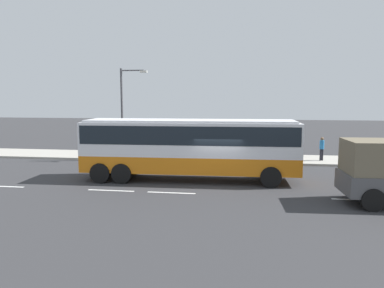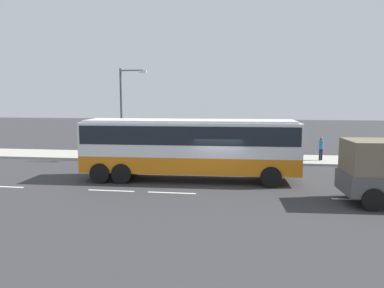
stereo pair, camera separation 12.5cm
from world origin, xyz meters
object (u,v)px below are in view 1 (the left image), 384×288
(street_lamp, at_px, (125,106))
(coach_bus, at_px, (190,143))
(pedestrian_near_curb, at_px, (322,147))
(pedestrian_at_crossing, at_px, (246,148))

(street_lamp, bearing_deg, coach_bus, -46.73)
(coach_bus, relative_size, pedestrian_near_curb, 7.16)
(pedestrian_at_crossing, bearing_deg, street_lamp, 170.35)
(coach_bus, relative_size, street_lamp, 1.82)
(coach_bus, height_order, pedestrian_at_crossing, coach_bus)
(coach_bus, relative_size, pedestrian_at_crossing, 7.57)
(street_lamp, bearing_deg, pedestrian_near_curb, 3.52)
(pedestrian_at_crossing, xyz_separation_m, street_lamp, (-8.91, 0.13, 2.95))
(pedestrian_near_curb, height_order, pedestrian_at_crossing, pedestrian_near_curb)
(pedestrian_near_curb, bearing_deg, pedestrian_at_crossing, 67.04)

